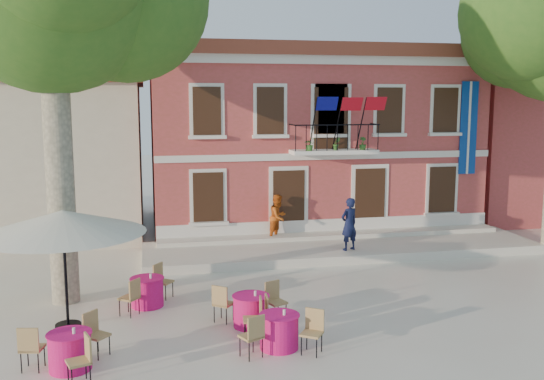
{
  "coord_description": "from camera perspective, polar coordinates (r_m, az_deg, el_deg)",
  "views": [
    {
      "loc": [
        -4.75,
        -15.72,
        5.39
      ],
      "look_at": [
        -0.75,
        3.5,
        2.46
      ],
      "focal_mm": 40.0,
      "sensor_mm": 36.0,
      "label": 1
    }
  ],
  "objects": [
    {
      "name": "cafe_table_1",
      "position": [
        13.55,
        0.68,
        -12.99
      ],
      "size": [
        1.87,
        1.69,
        0.95
      ],
      "color": "#D6147B",
      "rests_on": "ground"
    },
    {
      "name": "neighbor_east",
      "position": [
        32.71,
        23.31,
        3.99
      ],
      "size": [
        9.4,
        9.4,
        6.4
      ],
      "color": "#C2464C",
      "rests_on": "ground"
    },
    {
      "name": "cafe_table_3",
      "position": [
        14.78,
        -2.0,
        -11.14
      ],
      "size": [
        1.86,
        1.73,
        0.95
      ],
      "color": "#D6147B",
      "rests_on": "ground"
    },
    {
      "name": "ground",
      "position": [
        17.28,
        4.88,
        -9.72
      ],
      "size": [
        90.0,
        90.0,
        0.0
      ],
      "primitive_type": "plane",
      "color": "beige",
      "rests_on": "ground"
    },
    {
      "name": "neighbor_west",
      "position": [
        27.23,
        -21.8,
        3.3
      ],
      "size": [
        9.4,
        9.4,
        6.4
      ],
      "color": "beige",
      "rests_on": "ground"
    },
    {
      "name": "cafe_table_2",
      "position": [
        13.22,
        -18.49,
        -14.02
      ],
      "size": [
        1.77,
        1.84,
        0.95
      ],
      "color": "#D6147B",
      "rests_on": "ground"
    },
    {
      "name": "patio_umbrella",
      "position": [
        14.96,
        -19.08,
        -2.9
      ],
      "size": [
        3.83,
        3.83,
        2.85
      ],
      "color": "black",
      "rests_on": "ground"
    },
    {
      "name": "terrace",
      "position": [
        21.86,
        6.62,
        -5.44
      ],
      "size": [
        14.0,
        3.4,
        0.3
      ],
      "primitive_type": "cube",
      "color": "silver",
      "rests_on": "ground"
    },
    {
      "name": "pedestrian_orange",
      "position": [
        22.22,
        0.59,
        -2.56
      ],
      "size": [
        1.02,
        1.02,
        1.67
      ],
      "primitive_type": "imported",
      "rotation": [
        0.0,
        0.0,
        0.77
      ],
      "color": "#C15416",
      "rests_on": "terrace"
    },
    {
      "name": "main_building",
      "position": [
        26.63,
        2.97,
        5.01
      ],
      "size": [
        13.5,
        9.59,
        7.5
      ],
      "color": "#C2464C",
      "rests_on": "ground"
    },
    {
      "name": "cafe_table_0",
      "position": [
        16.46,
        -11.66,
        -9.27
      ],
      "size": [
        1.49,
        1.79,
        0.95
      ],
      "color": "#D6147B",
      "rests_on": "ground"
    },
    {
      "name": "pedestrian_navy",
      "position": [
        20.79,
        7.27,
        -3.2
      ],
      "size": [
        0.77,
        0.65,
        1.81
      ],
      "primitive_type": "imported",
      "rotation": [
        0.0,
        0.0,
        3.52
      ],
      "color": "#101637",
      "rests_on": "terrace"
    }
  ]
}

